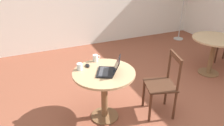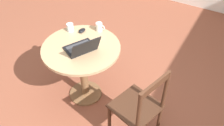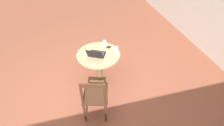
# 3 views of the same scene
# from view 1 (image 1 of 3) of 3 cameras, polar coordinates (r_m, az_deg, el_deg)

# --- Properties ---
(ground_plane) EXTENTS (16.00, 16.00, 0.00)m
(ground_plane) POSITION_cam_1_polar(r_m,az_deg,el_deg) (3.26, 10.30, -14.61)
(ground_plane) COLOR brown
(cafe_table_near) EXTENTS (0.83, 0.83, 0.74)m
(cafe_table_near) POSITION_cam_1_polar(r_m,az_deg,el_deg) (2.95, -2.08, -5.05)
(cafe_table_near) COLOR brown
(cafe_table_near) RESTS_ON ground_plane
(cafe_table_mid) EXTENTS (0.83, 0.83, 0.74)m
(cafe_table_mid) POSITION_cam_1_polar(r_m,az_deg,el_deg) (4.56, 25.11, 4.04)
(cafe_table_mid) COLOR brown
(cafe_table_mid) RESTS_ON ground_plane
(chair_near_right) EXTENTS (0.50, 0.50, 0.94)m
(chair_near_right) POSITION_cam_1_polar(r_m,az_deg,el_deg) (3.18, 13.18, -5.67)
(chair_near_right) COLOR #472819
(chair_near_right) RESTS_ON ground_plane
(laptop) EXTENTS (0.40, 0.40, 0.21)m
(laptop) POSITION_cam_1_polar(r_m,az_deg,el_deg) (2.83, -0.79, -1.80)
(laptop) COLOR black
(laptop) RESTS_ON cafe_table_near
(mouse) EXTENTS (0.06, 0.10, 0.03)m
(mouse) POSITION_cam_1_polar(r_m,az_deg,el_deg) (3.02, -6.42, -0.64)
(mouse) COLOR black
(mouse) RESTS_ON cafe_table_near
(mug) EXTENTS (0.11, 0.07, 0.10)m
(mug) POSITION_cam_1_polar(r_m,az_deg,el_deg) (3.15, -4.33, 1.30)
(mug) COLOR silver
(mug) RESTS_ON cafe_table_near
(drinking_glass) EXTENTS (0.08, 0.08, 0.09)m
(drinking_glass) POSITION_cam_1_polar(r_m,az_deg,el_deg) (2.94, -8.45, -0.96)
(drinking_glass) COLOR silver
(drinking_glass) RESTS_ON cafe_table_near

